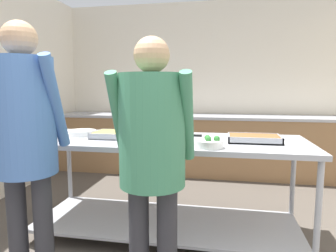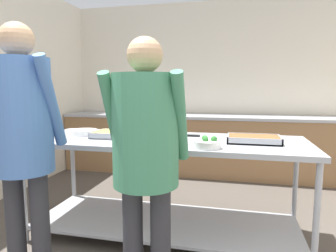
{
  "view_description": "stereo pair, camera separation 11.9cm",
  "coord_description": "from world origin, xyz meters",
  "views": [
    {
      "loc": [
        0.37,
        -0.96,
        1.3
      ],
      "look_at": [
        -0.13,
        1.63,
        0.97
      ],
      "focal_mm": 32.0,
      "sensor_mm": 36.0,
      "label": 1
    },
    {
      "loc": [
        0.48,
        -0.94,
        1.3
      ],
      "look_at": [
        -0.13,
        1.63,
        0.97
      ],
      "focal_mm": 32.0,
      "sensor_mm": 36.0,
      "label": 2
    }
  ],
  "objects": [
    {
      "name": "wall_rear",
      "position": [
        0.0,
        3.93,
        1.32
      ],
      "size": [
        4.55,
        0.06,
        2.65
      ],
      "color": "beige",
      "rests_on": "ground_plane"
    },
    {
      "name": "serving_counter",
      "position": [
        -0.13,
        1.53,
        0.59
      ],
      "size": [
        2.37,
        0.88,
        0.87
      ],
      "color": "#9EA0A8",
      "rests_on": "ground_plane"
    },
    {
      "name": "guest_serving_left",
      "position": [
        -0.84,
        0.66,
        1.05
      ],
      "size": [
        0.51,
        0.4,
        1.7
      ],
      "color": "#2D2D33",
      "rests_on": "ground_plane"
    },
    {
      "name": "serving_tray_roast",
      "position": [
        -0.52,
        1.51,
        0.9
      ],
      "size": [
        0.49,
        0.31,
        0.05
      ],
      "color": "#9EA0A8",
      "rests_on": "serving_counter"
    },
    {
      "name": "broccoli_bowl",
      "position": [
        0.26,
        1.21,
        0.9
      ],
      "size": [
        0.2,
        0.2,
        0.09
      ],
      "color": "silver",
      "rests_on": "serving_counter"
    },
    {
      "name": "back_counter",
      "position": [
        0.0,
        3.56,
        0.45
      ],
      "size": [
        4.39,
        0.65,
        0.9
      ],
      "color": "olive",
      "rests_on": "ground_plane"
    },
    {
      "name": "water_bottle",
      "position": [
        -0.88,
        3.57,
        1.02
      ],
      "size": [
        0.07,
        0.07,
        0.27
      ],
      "color": "brown",
      "rests_on": "back_counter"
    },
    {
      "name": "plate_stack",
      "position": [
        -0.93,
        1.58,
        0.89
      ],
      "size": [
        0.26,
        0.26,
        0.05
      ],
      "color": "white",
      "rests_on": "serving_counter"
    },
    {
      "name": "serving_tray_vegetables",
      "position": [
        0.61,
        1.53,
        0.9
      ],
      "size": [
        0.42,
        0.28,
        0.05
      ],
      "color": "#9EA0A8",
      "rests_on": "serving_counter"
    },
    {
      "name": "sauce_pan",
      "position": [
        -0.05,
        1.32,
        0.91
      ],
      "size": [
        0.37,
        0.23,
        0.08
      ],
      "color": "#9EA0A8",
      "rests_on": "serving_counter"
    },
    {
      "name": "guest_serving_right",
      "position": [
        -0.05,
        0.74,
        0.97
      ],
      "size": [
        0.49,
        0.4,
        1.6
      ],
      "color": "#2D2D33",
      "rests_on": "ground_plane"
    }
  ]
}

